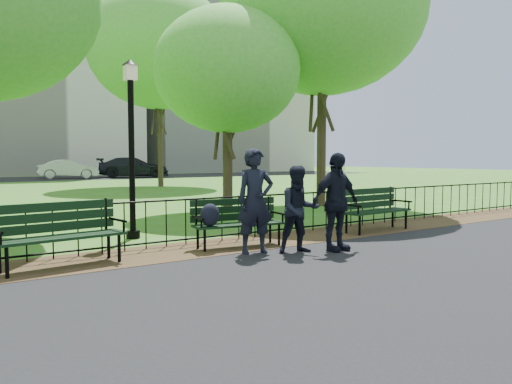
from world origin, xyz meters
TOP-DOWN VIEW (x-y plane):
  - ground at (0.00, 0.00)m, footprint 120.00×120.00m
  - asphalt_path at (0.00, -3.40)m, footprint 60.00×9.20m
  - dirt_strip at (0.00, 1.50)m, footprint 60.00×1.60m
  - iron_fence at (0.00, 2.00)m, footprint 24.06×0.06m
  - apartment_east at (26.00, 48.00)m, footprint 20.00×15.00m
  - park_bench_main at (-0.52, 1.28)m, footprint 1.79×0.75m
  - park_bench_left_a at (-3.44, 1.38)m, footprint 1.96×0.81m
  - park_bench_right_a at (3.34, 1.24)m, footprint 1.89×0.67m
  - lamppost at (-1.53, 3.37)m, footprint 0.33×0.33m
  - tree_near_e at (2.71, 6.56)m, footprint 4.44×4.44m
  - tree_mid_e at (6.40, 6.41)m, footprint 6.99×6.99m
  - tree_far_e at (6.49, 20.17)m, footprint 8.10×8.10m
  - person_left at (-0.36, 0.59)m, footprint 0.75×0.58m
  - person_mid at (0.29, 0.18)m, footprint 0.83×0.61m
  - person_right at (0.94, -0.05)m, footprint 1.03×0.42m
  - sedan_silver at (4.84, 34.05)m, footprint 4.75×2.57m
  - sedan_dark at (9.87, 33.34)m, footprint 6.17×4.43m

SIDE VIEW (x-z plane):
  - ground at x=0.00m, z-range 0.00..0.00m
  - asphalt_path at x=0.00m, z-range 0.00..0.01m
  - dirt_strip at x=0.00m, z-range 0.01..0.02m
  - iron_fence at x=0.00m, z-range 0.00..1.00m
  - park_bench_main at x=-0.52m, z-range 0.11..1.09m
  - park_bench_right_a at x=3.34m, z-range 0.08..1.13m
  - park_bench_left_a at x=-3.44m, z-range 0.08..1.16m
  - sedan_silver at x=4.84m, z-range 0.01..1.50m
  - person_mid at x=0.29m, z-range 0.01..1.53m
  - sedan_dark at x=9.87m, z-range 0.01..1.67m
  - person_right at x=0.94m, z-range 0.01..1.77m
  - person_left at x=-0.36m, z-range 0.01..1.84m
  - lamppost at x=-1.53m, z-range 0.16..3.82m
  - tree_near_e at x=2.71m, z-range 1.20..7.39m
  - tree_mid_e at x=6.40m, z-range 1.89..11.64m
  - tree_far_e at x=6.49m, z-range 2.20..13.49m
  - apartment_east at x=26.00m, z-range 0.00..24.00m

